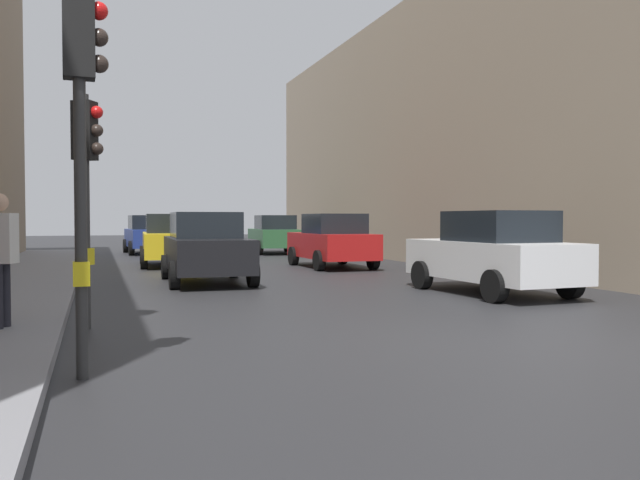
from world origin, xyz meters
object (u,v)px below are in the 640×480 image
(car_blue_van, at_px, (149,234))
(car_red_sedan, at_px, (332,241))
(traffic_light_near_left, at_px, (82,107))
(car_green_estate, at_px, (274,234))
(car_dark_suv, at_px, (206,248))
(car_white_compact, at_px, (493,253))
(traffic_light_near_right, at_px, (87,168))
(car_yellow_taxi, at_px, (171,240))

(car_blue_van, bearing_deg, car_red_sedan, -65.07)
(traffic_light_near_left, xyz_separation_m, car_green_estate, (7.92, 22.63, -1.82))
(car_red_sedan, relative_size, car_dark_suv, 0.99)
(car_green_estate, height_order, car_white_compact, same)
(traffic_light_near_left, relative_size, car_red_sedan, 0.93)
(traffic_light_near_right, relative_size, car_blue_van, 0.79)
(car_white_compact, distance_m, car_yellow_taxi, 12.20)
(car_green_estate, distance_m, car_dark_suv, 14.06)
(traffic_light_near_left, bearing_deg, traffic_light_near_right, 90.03)
(car_red_sedan, bearing_deg, car_dark_suv, -140.78)
(traffic_light_near_right, height_order, car_yellow_taxi, traffic_light_near_right)
(car_white_compact, height_order, car_blue_van, same)
(car_dark_suv, xyz_separation_m, car_yellow_taxi, (-0.20, 6.41, 0.00))
(traffic_light_near_left, bearing_deg, car_green_estate, 70.72)
(car_green_estate, bearing_deg, car_red_sedan, -92.92)
(traffic_light_near_left, xyz_separation_m, car_dark_suv, (2.72, 9.56, -1.82))
(car_dark_suv, bearing_deg, car_blue_van, 91.27)
(car_yellow_taxi, relative_size, car_blue_van, 1.00)
(car_white_compact, relative_size, car_blue_van, 1.00)
(traffic_light_near_left, height_order, traffic_light_near_right, traffic_light_near_left)
(traffic_light_near_left, height_order, car_white_compact, traffic_light_near_left)
(car_dark_suv, xyz_separation_m, car_white_compact, (5.37, -4.44, 0.00))
(car_green_estate, distance_m, car_blue_van, 5.77)
(car_dark_suv, bearing_deg, traffic_light_near_left, -105.88)
(car_white_compact, bearing_deg, traffic_light_near_left, -147.67)
(car_dark_suv, height_order, car_blue_van, same)
(car_yellow_taxi, bearing_deg, car_white_compact, -62.83)
(car_blue_van, bearing_deg, car_green_estate, -16.79)
(car_white_compact, height_order, car_yellow_taxi, same)
(car_green_estate, relative_size, car_yellow_taxi, 1.00)
(car_white_compact, bearing_deg, car_green_estate, 90.56)
(traffic_light_near_right, height_order, car_white_compact, traffic_light_near_right)
(traffic_light_near_left, relative_size, traffic_light_near_right, 1.16)
(traffic_light_near_right, xyz_separation_m, car_white_compact, (8.09, 1.98, -1.45))
(traffic_light_near_right, bearing_deg, car_green_estate, 67.89)
(traffic_light_near_right, distance_m, car_yellow_taxi, 13.16)
(car_yellow_taxi, xyz_separation_m, car_blue_van, (-0.12, 8.33, 0.00))
(traffic_light_near_right, distance_m, car_blue_van, 21.34)
(car_yellow_taxi, bearing_deg, car_red_sedan, -27.35)
(car_green_estate, height_order, car_yellow_taxi, same)
(car_dark_suv, relative_size, car_blue_van, 0.99)
(car_white_compact, distance_m, car_blue_van, 20.01)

